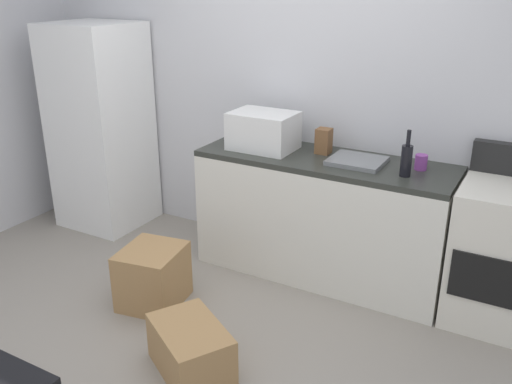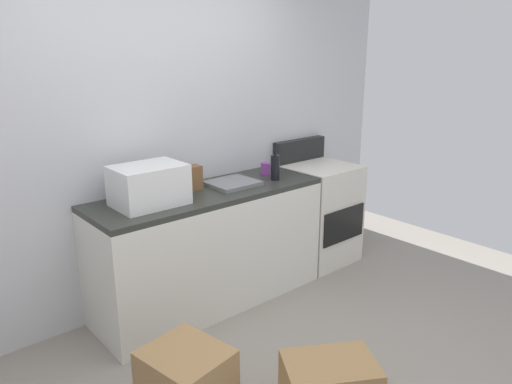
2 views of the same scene
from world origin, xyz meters
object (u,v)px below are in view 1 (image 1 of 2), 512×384
(coffee_mug, at_px, (421,162))
(cardboard_box_medium, at_px, (153,276))
(wine_bottle, at_px, (406,160))
(refrigerator, at_px, (101,127))
(microwave, at_px, (263,131))
(cardboard_box_large, at_px, (191,349))
(stove_oven, at_px, (504,254))
(knife_block, at_px, (324,141))

(coffee_mug, distance_m, cardboard_box_medium, 1.93)
(wine_bottle, bearing_deg, refrigerator, 179.03)
(coffee_mug, bearing_deg, microwave, -175.39)
(coffee_mug, bearing_deg, cardboard_box_large, -119.67)
(stove_oven, bearing_deg, coffee_mug, 172.64)
(wine_bottle, height_order, cardboard_box_medium, wine_bottle)
(microwave, bearing_deg, coffee_mug, 4.61)
(wine_bottle, height_order, cardboard_box_large, wine_bottle)
(knife_block, bearing_deg, cardboard_box_large, -95.37)
(knife_block, bearing_deg, refrigerator, -175.66)
(stove_oven, bearing_deg, cardboard_box_large, -135.60)
(microwave, relative_size, knife_block, 2.56)
(stove_oven, height_order, cardboard_box_medium, stove_oven)
(refrigerator, bearing_deg, cardboard_box_large, -35.70)
(refrigerator, distance_m, stove_oven, 3.30)
(refrigerator, xyz_separation_m, microwave, (1.57, 0.04, 0.17))
(cardboard_box_large, bearing_deg, stove_oven, 44.40)
(wine_bottle, bearing_deg, knife_block, 162.94)
(refrigerator, relative_size, knife_block, 9.64)
(microwave, bearing_deg, refrigerator, -178.53)
(stove_oven, bearing_deg, refrigerator, -179.03)
(stove_oven, xyz_separation_m, knife_block, (-1.28, 0.10, 0.52))
(coffee_mug, relative_size, knife_block, 0.56)
(microwave, relative_size, cardboard_box_large, 0.92)
(refrigerator, relative_size, coffee_mug, 17.36)
(refrigerator, bearing_deg, wine_bottle, -0.97)
(stove_oven, relative_size, knife_block, 6.11)
(cardboard_box_large, bearing_deg, microwave, 101.85)
(microwave, distance_m, knife_block, 0.44)
(wine_bottle, height_order, knife_block, wine_bottle)
(knife_block, relative_size, cardboard_box_medium, 0.43)
(stove_oven, height_order, coffee_mug, stove_oven)
(stove_oven, xyz_separation_m, cardboard_box_medium, (-2.04, -0.94, -0.27))
(wine_bottle, distance_m, cardboard_box_large, 1.74)
(refrigerator, relative_size, cardboard_box_large, 3.46)
(refrigerator, height_order, knife_block, refrigerator)
(knife_block, height_order, cardboard_box_large, knife_block)
(stove_oven, height_order, knife_block, stove_oven)
(wine_bottle, relative_size, knife_block, 1.67)
(refrigerator, distance_m, cardboard_box_medium, 1.65)
(refrigerator, bearing_deg, coffee_mug, 2.78)
(refrigerator, height_order, cardboard_box_medium, refrigerator)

